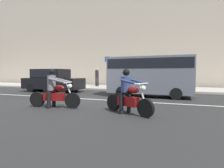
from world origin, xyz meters
TOP-DOWN VIEW (x-y plane):
  - ground_plane at (0.00, 0.00)m, footprint 80.00×80.00m
  - sidewalk_slab at (0.00, 8.00)m, footprint 40.00×4.40m
  - building_facade at (0.00, 11.40)m, footprint 40.00×1.40m
  - lane_marking_stripe at (-0.14, 0.90)m, footprint 18.00×0.14m
  - motorcycle_with_rider_denim_blue at (3.33, -1.83)m, footprint 1.93×1.10m
  - motorcycle_with_rider_gray at (0.18, -1.77)m, footprint 2.20×0.75m
  - parked_sedan_black at (-4.07, 3.50)m, footprint 4.58×1.82m
  - parked_van_slate_gray at (3.33, 3.16)m, footprint 4.88×1.96m
  - street_sign_post at (-1.10, 7.31)m, footprint 0.44×0.08m
  - pedestrian_bystander at (-2.54, 8.24)m, footprint 0.34×0.34m

SIDE VIEW (x-z plane):
  - ground_plane at x=0.00m, z-range 0.00..0.00m
  - lane_marking_stripe at x=-0.14m, z-range 0.00..0.01m
  - sidewalk_slab at x=0.00m, z-range 0.00..0.14m
  - motorcycle_with_rider_denim_blue at x=3.33m, z-range -0.14..1.43m
  - motorcycle_with_rider_gray at x=0.18m, z-range -0.15..1.45m
  - parked_sedan_black at x=-4.07m, z-range 0.02..1.74m
  - pedestrian_bystander at x=-2.54m, z-range 0.29..2.04m
  - parked_van_slate_gray at x=3.33m, z-range 0.19..2.56m
  - street_sign_post at x=-1.10m, z-range 0.42..3.19m
  - building_facade at x=0.00m, z-range 0.00..12.15m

